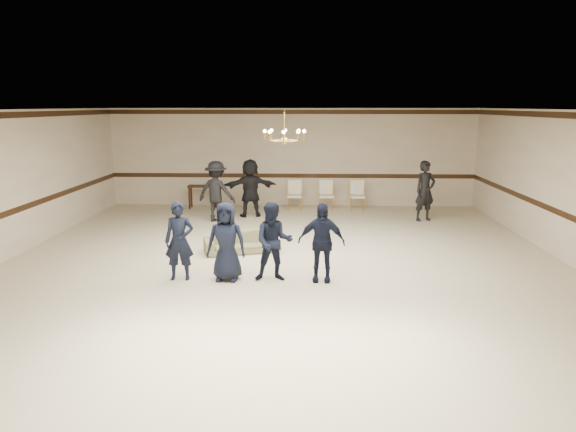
% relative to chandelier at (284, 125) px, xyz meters
% --- Properties ---
extents(room, '(12.01, 14.01, 3.21)m').
position_rel_chandelier_xyz_m(room, '(0.00, -1.00, -1.28)').
color(room, beige).
rests_on(room, ground).
extents(chair_rail, '(12.00, 0.02, 0.14)m').
position_rel_chandelier_xyz_m(chair_rail, '(0.00, 5.99, -1.88)').
color(chair_rail, black).
rests_on(chair_rail, wall_back).
extents(crown_molding, '(12.00, 0.02, 0.14)m').
position_rel_chandelier_xyz_m(crown_molding, '(0.00, 5.99, 0.21)').
color(crown_molding, black).
rests_on(crown_molding, wall_back).
extents(chandelier, '(0.94, 0.94, 0.89)m').
position_rel_chandelier_xyz_m(chandelier, '(0.00, 0.00, 0.00)').
color(chandelier, gold).
rests_on(chandelier, ceiling).
extents(boy_a, '(0.58, 0.40, 1.52)m').
position_rel_chandelier_xyz_m(boy_a, '(-1.94, -1.65, -2.12)').
color(boy_a, black).
rests_on(boy_a, floor).
extents(boy_b, '(0.77, 0.53, 1.52)m').
position_rel_chandelier_xyz_m(boy_b, '(-1.04, -1.65, -2.12)').
color(boy_b, black).
rests_on(boy_b, floor).
extents(boy_c, '(0.77, 0.61, 1.52)m').
position_rel_chandelier_xyz_m(boy_c, '(-0.14, -1.65, -2.12)').
color(boy_c, black).
rests_on(boy_c, floor).
extents(boy_d, '(0.91, 0.43, 1.52)m').
position_rel_chandelier_xyz_m(boy_d, '(0.76, -1.65, -2.12)').
color(boy_d, black).
rests_on(boy_d, floor).
extents(settee, '(1.77, 1.09, 0.48)m').
position_rel_chandelier_xyz_m(settee, '(-1.01, 0.27, -2.63)').
color(settee, '#6D6A49').
rests_on(settee, floor).
extents(adult_left, '(1.27, 0.95, 1.74)m').
position_rel_chandelier_xyz_m(adult_left, '(-2.10, 3.46, -2.00)').
color(adult_left, black).
rests_on(adult_left, floor).
extents(adult_mid, '(1.69, 0.89, 1.74)m').
position_rel_chandelier_xyz_m(adult_mid, '(-1.20, 4.16, -2.00)').
color(adult_mid, black).
rests_on(adult_mid, floor).
extents(adult_right, '(0.75, 0.63, 1.74)m').
position_rel_chandelier_xyz_m(adult_right, '(3.90, 3.76, -2.00)').
color(adult_right, black).
rests_on(adult_right, floor).
extents(banquet_chair_left, '(0.47, 0.47, 0.95)m').
position_rel_chandelier_xyz_m(banquet_chair_left, '(0.10, 5.17, -2.40)').
color(banquet_chair_left, '#F1E7CA').
rests_on(banquet_chair_left, floor).
extents(banquet_chair_mid, '(0.50, 0.50, 0.95)m').
position_rel_chandelier_xyz_m(banquet_chair_mid, '(1.10, 5.17, -2.40)').
color(banquet_chair_mid, '#F1E7CA').
rests_on(banquet_chair_mid, floor).
extents(banquet_chair_right, '(0.46, 0.46, 0.95)m').
position_rel_chandelier_xyz_m(banquet_chair_right, '(2.10, 5.17, -2.40)').
color(banquet_chair_right, '#F1E7CA').
rests_on(banquet_chair_right, floor).
extents(console_table, '(0.90, 0.39, 0.75)m').
position_rel_chandelier_xyz_m(console_table, '(-2.90, 5.37, -2.50)').
color(console_table, black).
rests_on(console_table, floor).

